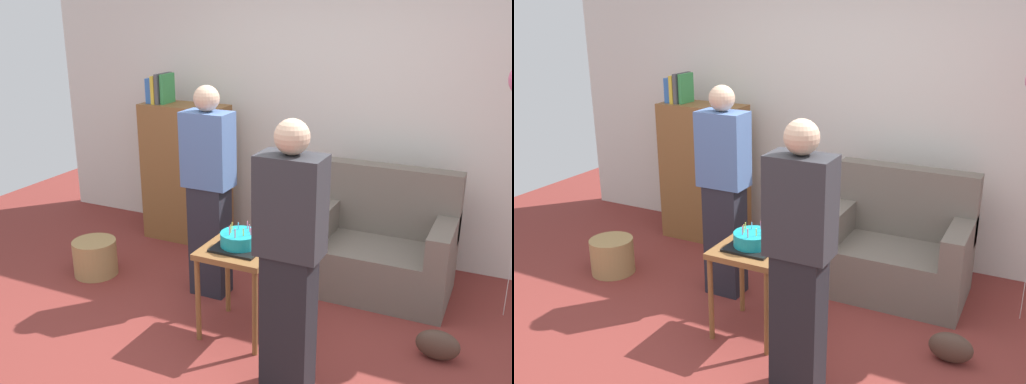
{
  "view_description": "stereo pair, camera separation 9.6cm",
  "coord_description": "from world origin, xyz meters",
  "views": [
    {
      "loc": [
        1.51,
        -2.79,
        2.2
      ],
      "look_at": [
        -0.1,
        0.6,
        0.95
      ],
      "focal_mm": 40.53,
      "sensor_mm": 36.0,
      "label": 1
    },
    {
      "loc": [
        1.59,
        -2.75,
        2.2
      ],
      "look_at": [
        -0.1,
        0.6,
        0.95
      ],
      "focal_mm": 40.53,
      "sensor_mm": 36.0,
      "label": 2
    }
  ],
  "objects": [
    {
      "name": "ground_plane",
      "position": [
        0.0,
        0.0,
        0.0
      ],
      "size": [
        8.0,
        8.0,
        0.0
      ],
      "primitive_type": "plane",
      "color": "maroon"
    },
    {
      "name": "wall_back",
      "position": [
        0.0,
        2.05,
        1.35
      ],
      "size": [
        6.0,
        0.1,
        2.7
      ],
      "primitive_type": "cube",
      "color": "silver",
      "rests_on": "ground_plane"
    },
    {
      "name": "couch",
      "position": [
        0.6,
        1.4,
        0.34
      ],
      "size": [
        1.1,
        0.7,
        0.96
      ],
      "color": "#6B6056",
      "rests_on": "ground_plane"
    },
    {
      "name": "bookshelf",
      "position": [
        -1.33,
        1.64,
        0.67
      ],
      "size": [
        0.8,
        0.36,
        1.57
      ],
      "color": "brown",
      "rests_on": "ground_plane"
    },
    {
      "name": "side_table",
      "position": [
        -0.1,
        0.35,
        0.54
      ],
      "size": [
        0.48,
        0.48,
        0.64
      ],
      "color": "brown",
      "rests_on": "ground_plane"
    },
    {
      "name": "birthday_cake",
      "position": [
        -0.1,
        0.35,
        0.69
      ],
      "size": [
        0.32,
        0.32,
        0.17
      ],
      "color": "black",
      "rests_on": "side_table"
    },
    {
      "name": "person_blowing_candles",
      "position": [
        -0.57,
        0.76,
        0.83
      ],
      "size": [
        0.36,
        0.22,
        1.63
      ],
      "rotation": [
        0.0,
        0.0,
        0.19
      ],
      "color": "#23232D",
      "rests_on": "ground_plane"
    },
    {
      "name": "person_holding_cake",
      "position": [
        0.44,
        -0.11,
        0.83
      ],
      "size": [
        0.36,
        0.22,
        1.63
      ],
      "rotation": [
        0.0,
        0.0,
        3.1
      ],
      "color": "black",
      "rests_on": "ground_plane"
    },
    {
      "name": "wicker_basket",
      "position": [
        -1.61,
        0.62,
        0.15
      ],
      "size": [
        0.36,
        0.36,
        0.3
      ],
      "primitive_type": "cylinder",
      "color": "#A88451",
      "rests_on": "ground_plane"
    },
    {
      "name": "handbag",
      "position": [
        1.19,
        0.6,
        0.1
      ],
      "size": [
        0.28,
        0.14,
        0.2
      ],
      "primitive_type": "ellipsoid",
      "color": "#473328",
      "rests_on": "ground_plane"
    }
  ]
}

